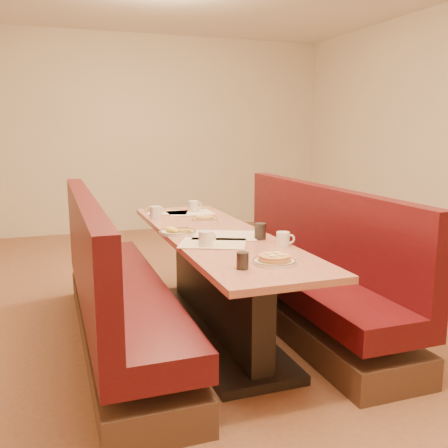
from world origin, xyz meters
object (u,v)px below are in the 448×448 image
object	(u,v)px
booth_right	(305,275)
eggs_plate	(177,231)
soda_tumbler_mid	(260,231)
coffee_mug_d	(156,212)
coffee_mug_a	(284,239)
booth_left	(114,296)
coffee_mug_c	(194,206)
pancake_plate	(274,260)
soda_tumbler_near	(243,261)
diner_table	(215,283)
coffee_mug_b	(206,238)

from	to	relation	value
booth_right	eggs_plate	world-z (taller)	booth_right
soda_tumbler_mid	eggs_plate	bearing A→B (deg)	143.31
eggs_plate	coffee_mug_d	distance (m)	0.66
booth_right	coffee_mug_a	size ratio (longest dim) A/B	21.26
booth_left	soda_tumbler_mid	distance (m)	1.09
booth_right	coffee_mug_c	xyz separation A→B (m)	(-0.62, 0.94, 0.44)
coffee_mug_a	soda_tumbler_mid	bearing A→B (deg)	122.74
coffee_mug_c	coffee_mug_d	world-z (taller)	coffee_mug_d
booth_left	booth_right	size ratio (longest dim) A/B	1.00
eggs_plate	coffee_mug_a	distance (m)	0.81
pancake_plate	soda_tumbler_near	world-z (taller)	soda_tumbler_near
booth_left	diner_table	bearing A→B (deg)	0.00
booth_right	coffee_mug_a	distance (m)	0.82
booth_right	coffee_mug_b	xyz separation A→B (m)	(-0.92, -0.37, 0.44)
booth_right	coffee_mug_b	distance (m)	1.08
coffee_mug_d	coffee_mug_b	bearing A→B (deg)	-109.95
booth_right	pancake_plate	bearing A→B (deg)	-127.69
booth_left	soda_tumbler_near	world-z (taller)	booth_left
soda_tumbler_near	diner_table	bearing A→B (deg)	80.45
diner_table	soda_tumbler_mid	xyz separation A→B (m)	(0.22, -0.29, 0.43)
booth_right	coffee_mug_b	size ratio (longest dim) A/B	19.66
booth_left	eggs_plate	distance (m)	0.63
diner_table	coffee_mug_d	xyz separation A→B (m)	(-0.28, 0.73, 0.43)
booth_right	eggs_plate	size ratio (longest dim) A/B	9.47
eggs_plate	coffee_mug_d	bearing A→B (deg)	91.36
booth_left	coffee_mug_b	world-z (taller)	booth_left
booth_left	eggs_plate	world-z (taller)	booth_left
pancake_plate	soda_tumbler_mid	distance (m)	0.62
booth_right	diner_table	bearing A→B (deg)	180.00
diner_table	coffee_mug_a	world-z (taller)	coffee_mug_a
diner_table	soda_tumbler_mid	distance (m)	0.56
booth_left	soda_tumbler_mid	world-z (taller)	booth_left
pancake_plate	coffee_mug_d	world-z (taller)	coffee_mug_d
pancake_plate	coffee_mug_a	world-z (taller)	coffee_mug_a
coffee_mug_d	booth_left	bearing A→B (deg)	-146.75
coffee_mug_a	booth_left	bearing A→B (deg)	171.12
booth_right	coffee_mug_b	bearing A→B (deg)	-157.97
pancake_plate	soda_tumbler_mid	bearing A→B (deg)	73.74
diner_table	eggs_plate	size ratio (longest dim) A/B	9.47
coffee_mug_d	soda_tumbler_mid	bearing A→B (deg)	-88.69
eggs_plate	pancake_plate	bearing A→B (deg)	-71.86
eggs_plate	coffee_mug_b	bearing A→B (deg)	-80.04
coffee_mug_b	soda_tumbler_mid	bearing A→B (deg)	-11.95
eggs_plate	booth_left	bearing A→B (deg)	-171.45
pancake_plate	coffee_mug_c	size ratio (longest dim) A/B	1.91
booth_left	soda_tumbler_near	bearing A→B (deg)	-58.14
eggs_plate	soda_tumbler_mid	world-z (taller)	soda_tumbler_mid
diner_table	booth_right	xyz separation A→B (m)	(0.73, 0.00, -0.01)
coffee_mug_a	soda_tumbler_near	bearing A→B (deg)	-119.01
coffee_mug_a	eggs_plate	bearing A→B (deg)	150.86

